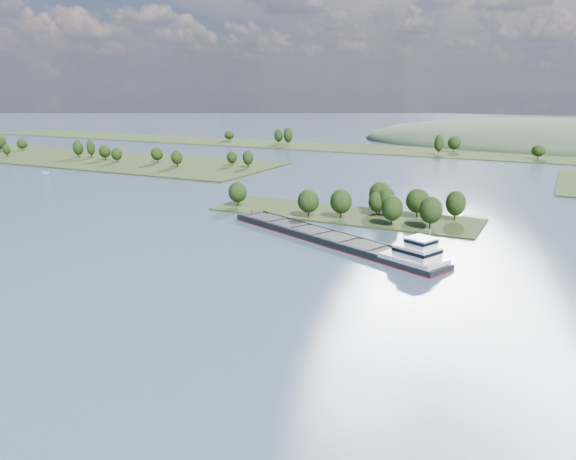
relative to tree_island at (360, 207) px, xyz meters
The scene contains 7 objects.
ground 59.86m from the tree_island, 96.54° to the right, with size 1800.00×1800.00×0.00m, color #374860.
tree_island is the anchor object (origin of this frame).
left_bank 249.83m from the tree_island, 161.13° to the left, with size 300.00×80.00×14.76m.
back_shoreline 220.49m from the tree_island, 89.45° to the left, with size 900.00×60.00×15.50m.
hill_west 325.06m from the tree_island, 80.58° to the left, with size 320.00×160.00×44.00m, color #384D35.
cargo_barge 38.65m from the tree_island, 78.58° to the right, with size 81.72×42.80×11.46m.
motorboat 187.37m from the tree_island, behind, with size 2.05×5.45×2.11m, color silver.
Camera 1 is at (72.78, -12.67, 46.93)m, focal length 35.00 mm.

